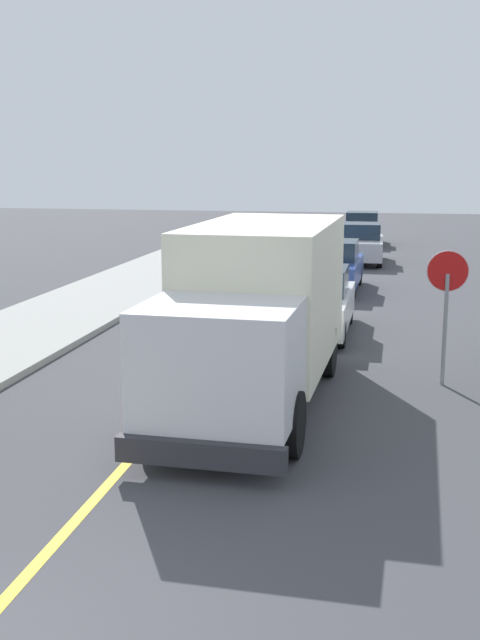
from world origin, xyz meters
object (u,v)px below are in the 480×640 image
at_px(parked_car_far, 361,244).
at_px(parked_car_furthest, 362,229).
at_px(box_truck, 258,306).
at_px(parked_car_near, 314,302).
at_px(stop_sign, 447,291).
at_px(parked_car_mid, 332,267).

height_order(parked_car_far, parked_car_furthest, same).
height_order(box_truck, parked_car_far, box_truck).
bearing_deg(parked_car_near, stop_sign, -54.37).
height_order(parked_car_far, stop_sign, stop_sign).
relative_size(box_truck, parked_car_furthest, 1.64).
distance_m(parked_car_far, stop_sign, 18.52).
relative_size(parked_car_near, parked_car_far, 0.99).
bearing_deg(stop_sign, parked_car_far, 97.65).
height_order(parked_car_near, stop_sign, stop_sign).
xyz_separation_m(box_truck, parked_car_far, (0.92, 20.09, -0.97)).
distance_m(parked_car_near, parked_car_mid, 6.73).
distance_m(parked_car_mid, parked_car_far, 7.47).
xyz_separation_m(box_truck, parked_car_furthest, (0.61, 27.43, -0.97)).
relative_size(parked_car_mid, parked_car_furthest, 1.00).
height_order(parked_car_mid, parked_car_furthest, same).
bearing_deg(parked_car_near, parked_car_furthest, 89.47).
bearing_deg(stop_sign, parked_car_furthest, 96.17).
relative_size(box_truck, parked_car_far, 1.63).
height_order(box_truck, parked_car_furthest, box_truck).
bearing_deg(parked_car_furthest, box_truck, -91.27).
xyz_separation_m(box_truck, parked_car_mid, (0.31, 12.64, -0.97)).
height_order(box_truck, parked_car_mid, box_truck).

